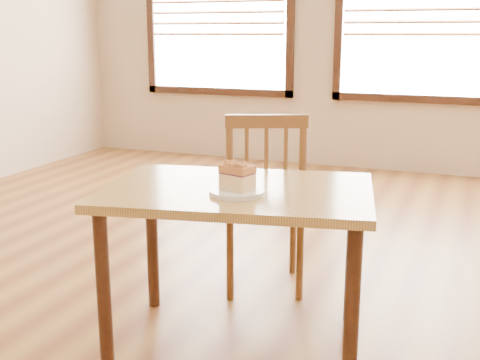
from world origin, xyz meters
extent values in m
plane|color=brown|center=(0.00, 0.00, 0.00)|extent=(8.00, 8.00, 0.00)
plane|color=#C8B592|center=(0.00, 4.00, 1.50)|extent=(7.00, 0.00, 7.00)
cube|color=white|center=(-1.90, 3.98, 1.70)|extent=(1.60, 0.02, 1.80)
cube|color=#32180D|center=(-1.90, 3.97, 0.76)|extent=(1.76, 0.06, 0.08)
cube|color=#32180D|center=(-2.74, 3.97, 1.70)|extent=(0.08, 0.06, 1.96)
cube|color=#32180D|center=(-1.06, 3.97, 1.70)|extent=(0.08, 0.06, 1.96)
cube|color=#9A5D24|center=(-1.90, 3.94, 1.74)|extent=(1.56, 0.05, 0.03)
cube|color=#9A5D24|center=(-1.90, 3.94, 1.63)|extent=(1.56, 0.05, 0.03)
cube|color=#9A5D24|center=(-1.90, 3.94, 1.51)|extent=(1.56, 0.05, 0.03)
cube|color=#9A5D24|center=(-1.90, 3.94, 1.39)|extent=(1.56, 0.05, 0.03)
cube|color=white|center=(0.30, 3.98, 1.70)|extent=(1.60, 0.02, 1.80)
cube|color=#32180D|center=(0.30, 3.97, 0.76)|extent=(1.76, 0.06, 0.08)
cube|color=#32180D|center=(-0.54, 3.97, 1.70)|extent=(0.08, 0.06, 1.96)
cube|color=#9A5D24|center=(0.30, 3.94, 1.63)|extent=(1.56, 0.05, 0.03)
cube|color=#9A5D24|center=(0.30, 3.94, 1.51)|extent=(1.56, 0.05, 0.03)
cube|color=#9A5D24|center=(0.30, 3.94, 1.39)|extent=(1.56, 0.05, 0.03)
cube|color=#B89147|center=(-0.08, 0.04, 0.73)|extent=(1.29, 0.99, 0.04)
cylinder|color=#32180D|center=(-0.51, -0.37, 0.35)|extent=(0.06, 0.06, 0.71)
cylinder|color=#32180D|center=(0.49, -0.17, 0.35)|extent=(0.06, 0.06, 0.71)
cylinder|color=#32180D|center=(-0.64, 0.25, 0.35)|extent=(0.06, 0.06, 0.71)
cylinder|color=#32180D|center=(0.36, 0.45, 0.35)|extent=(0.06, 0.06, 0.71)
cube|color=brown|center=(-0.19, 0.71, 0.49)|extent=(0.60, 0.60, 0.04)
cylinder|color=brown|center=(-0.09, 0.95, 0.22)|extent=(0.04, 0.04, 0.47)
cylinder|color=brown|center=(-0.43, 0.81, 0.22)|extent=(0.04, 0.04, 0.47)
cylinder|color=brown|center=(0.05, 0.60, 0.22)|extent=(0.04, 0.04, 0.47)
cylinder|color=brown|center=(-0.29, 0.46, 0.22)|extent=(0.04, 0.04, 0.47)
cylinder|color=brown|center=(0.06, 0.58, 0.75)|extent=(0.04, 0.04, 0.50)
cylinder|color=brown|center=(-0.28, 0.44, 0.75)|extent=(0.04, 0.04, 0.50)
cube|color=brown|center=(-0.11, 0.51, 0.98)|extent=(0.40, 0.20, 0.07)
cylinder|color=brown|center=(-0.02, 0.55, 0.74)|extent=(0.02, 0.02, 0.44)
cylinder|color=brown|center=(-0.11, 0.51, 0.74)|extent=(0.02, 0.02, 0.44)
cylinder|color=brown|center=(-0.20, 0.48, 0.74)|extent=(0.02, 0.02, 0.44)
cylinder|color=white|center=(-0.04, -0.06, 0.76)|extent=(0.24, 0.24, 0.02)
cylinder|color=white|center=(-0.04, -0.06, 0.75)|extent=(0.16, 0.16, 0.01)
cube|color=#FFD890|center=(-0.04, -0.06, 0.80)|extent=(0.15, 0.12, 0.07)
cube|color=#3F1230|center=(-0.04, -0.06, 0.84)|extent=(0.14, 0.12, 0.01)
cube|color=#BD713B|center=(-0.04, -0.06, 0.86)|extent=(0.15, 0.13, 0.03)
sphere|color=#BD713B|center=(-0.09, -0.08, 0.88)|extent=(0.02, 0.02, 0.02)
sphere|color=#BD713B|center=(-0.09, -0.05, 0.88)|extent=(0.02, 0.02, 0.02)
sphere|color=#BD713B|center=(-0.04, -0.07, 0.88)|extent=(0.02, 0.02, 0.02)
sphere|color=#BD713B|center=(-0.01, -0.04, 0.88)|extent=(0.02, 0.02, 0.02)
sphere|color=#BD713B|center=(0.00, -0.07, 0.88)|extent=(0.02, 0.02, 0.02)
sphere|color=#BD713B|center=(-0.05, -0.05, 0.88)|extent=(0.02, 0.02, 0.02)
sphere|color=#BD713B|center=(-0.08, -0.07, 0.88)|extent=(0.02, 0.02, 0.02)
sphere|color=#BD713B|center=(-0.04, -0.09, 0.88)|extent=(0.02, 0.02, 0.02)
sphere|color=#BD713B|center=(-0.08, -0.04, 0.88)|extent=(0.02, 0.02, 0.02)
sphere|color=#BD713B|center=(-0.09, -0.06, 0.88)|extent=(0.02, 0.02, 0.02)
sphere|color=#BD713B|center=(-0.06, -0.07, 0.88)|extent=(0.02, 0.02, 0.02)
sphere|color=#BD713B|center=(-0.05, -0.09, 0.88)|extent=(0.02, 0.02, 0.02)
sphere|color=#BD713B|center=(0.01, -0.09, 0.88)|extent=(0.01, 0.01, 0.01)
sphere|color=#BD713B|center=(-0.09, -0.08, 0.88)|extent=(0.03, 0.03, 0.03)
sphere|color=#BD713B|center=(-0.06, -0.02, 0.88)|extent=(0.02, 0.02, 0.02)
sphere|color=#BD713B|center=(-0.05, -0.05, 0.88)|extent=(0.02, 0.02, 0.02)
sphere|color=#BD713B|center=(-0.04, -0.07, 0.88)|extent=(0.02, 0.02, 0.02)
sphere|color=#BD713B|center=(-0.01, -0.04, 0.88)|extent=(0.02, 0.02, 0.02)
sphere|color=#BD713B|center=(-0.02, -0.09, 0.88)|extent=(0.02, 0.02, 0.02)
sphere|color=#BD713B|center=(0.01, -0.07, 0.88)|extent=(0.01, 0.01, 0.01)
sphere|color=#BD713B|center=(-0.01, -0.08, 0.88)|extent=(0.02, 0.02, 0.02)
sphere|color=#BD713B|center=(0.01, -0.03, 0.88)|extent=(0.01, 0.01, 0.01)
sphere|color=#BD713B|center=(-0.09, -0.02, 0.83)|extent=(0.01, 0.01, 0.01)
sphere|color=#BD713B|center=(-0.10, -0.03, 0.83)|extent=(0.01, 0.01, 0.01)
sphere|color=#BD713B|center=(-0.10, -0.05, 0.87)|extent=(0.01, 0.01, 0.01)
camera|label=1|loc=(0.88, -2.31, 1.41)|focal=45.00mm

